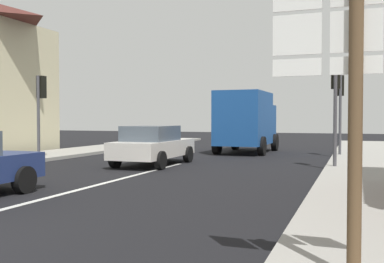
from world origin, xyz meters
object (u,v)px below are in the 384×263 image
Objects in this scene: traffic_light_near_right at (336,90)px; traffic_light_far_right at (340,97)px; delivery_truck at (247,120)px; route_sign_post at (356,93)px; traffic_light_near_left at (41,98)px; sedan_far at (153,145)px.

traffic_light_far_right is (0.00, 5.18, 0.01)m from traffic_light_near_right.
route_sign_post is at bearing -73.38° from delivery_truck.
delivery_truck is at bearing 46.96° from traffic_light_near_left.
traffic_light_near_right is 5.18m from traffic_light_far_right.
traffic_light_near_left is (-6.80, -7.29, 0.92)m from delivery_truck.
route_sign_post is at bearing -55.50° from sedan_far.
delivery_truck is at bearing 74.83° from sedan_far.
sedan_far is at bearing -173.45° from traffic_light_near_right.
traffic_light_near_left is at bearing -177.10° from sedan_far.
traffic_light_near_right is (4.54, -6.30, 1.05)m from delivery_truck.
traffic_light_near_right is at bearing 93.30° from route_sign_post.
traffic_light_far_right is at bearing 90.00° from traffic_light_near_right.
traffic_light_far_right is (6.45, 5.92, 1.95)m from sedan_far.
delivery_truck is 1.45× the size of traffic_light_near_left.
traffic_light_near_left is (-11.35, -0.99, -0.13)m from traffic_light_near_right.
traffic_light_near_right is at bearing -90.00° from traffic_light_far_right.
traffic_light_near_left is 0.95× the size of traffic_light_far_right.
traffic_light_far_right is (4.54, -1.12, 1.06)m from delivery_truck.
sedan_far is at bearing 2.90° from traffic_light_near_left.
traffic_light_near_left is 12.92m from traffic_light_far_right.
traffic_light_far_right is at bearing -13.84° from delivery_truck.
traffic_light_near_right is at bearing 4.98° from traffic_light_near_left.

